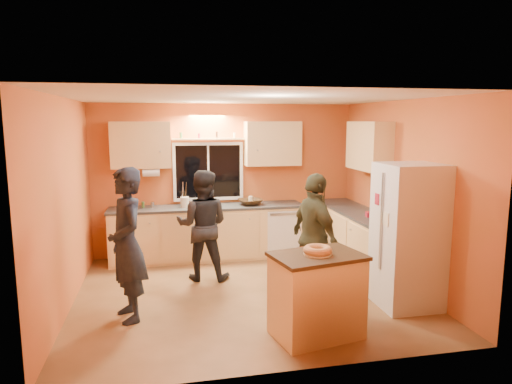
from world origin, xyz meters
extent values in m
plane|color=brown|center=(0.00, 0.00, 0.00)|extent=(4.50, 4.50, 0.00)
cube|color=#D46036|center=(0.00, 2.00, 1.30)|extent=(4.50, 0.04, 2.60)
cube|color=#D46036|center=(0.00, -2.00, 1.30)|extent=(4.50, 0.04, 2.60)
cube|color=#D46036|center=(-2.25, 0.00, 1.30)|extent=(0.04, 4.00, 2.60)
cube|color=#D46036|center=(2.25, 0.00, 1.30)|extent=(0.04, 4.00, 2.60)
cube|color=white|center=(0.00, 0.00, 2.60)|extent=(4.50, 4.00, 0.02)
cube|color=black|center=(-0.30, 1.99, 1.45)|extent=(1.10, 0.02, 0.90)
cube|color=white|center=(-0.30, 1.97, 1.45)|extent=(1.20, 0.04, 1.00)
cube|color=#DBBF73|center=(-1.40, 1.83, 1.92)|extent=(0.95, 0.33, 0.75)
cube|color=#DBBF73|center=(0.80, 1.83, 1.92)|extent=(0.95, 0.33, 0.75)
cube|color=#DBBF73|center=(2.08, 0.80, 1.92)|extent=(0.33, 1.00, 0.75)
cylinder|color=silver|center=(-1.25, 1.72, 1.48)|extent=(0.27, 0.12, 0.12)
cube|color=#DBBF73|center=(-0.35, 1.70, 0.43)|extent=(3.20, 0.60, 0.86)
cube|color=#282B2D|center=(-0.35, 1.70, 0.88)|extent=(3.24, 0.62, 0.04)
cube|color=#DBBF73|center=(1.95, 1.70, 0.43)|extent=(0.60, 0.60, 0.86)
cube|color=#282B2D|center=(1.95, 1.70, 0.88)|extent=(0.62, 0.62, 0.04)
cube|color=#DBBF73|center=(1.95, 0.50, 0.43)|extent=(0.60, 1.80, 0.86)
cube|color=#282B2D|center=(1.95, 0.50, 0.88)|extent=(0.62, 1.84, 0.04)
cube|color=silver|center=(1.89, -0.80, 0.90)|extent=(0.72, 0.70, 1.80)
cube|color=#DBBF73|center=(0.51, -1.36, 0.44)|extent=(1.01, 0.77, 0.88)
cube|color=black|center=(0.51, -1.36, 0.89)|extent=(1.05, 0.82, 0.04)
torus|color=#BA854C|center=(0.51, -1.36, 0.96)|extent=(0.31, 0.31, 0.09)
imported|color=black|center=(-1.51, -0.50, 0.90)|extent=(0.61, 0.76, 1.79)
imported|color=black|center=(-0.53, 0.71, 0.81)|extent=(0.91, 0.79, 1.61)
imported|color=#323522|center=(0.81, -0.41, 0.83)|extent=(0.60, 1.04, 1.66)
imported|color=black|center=(0.38, 1.67, 0.95)|extent=(0.47, 0.47, 0.10)
cylinder|color=beige|center=(-0.73, 1.69, 0.99)|extent=(0.14, 0.14, 0.17)
imported|color=gray|center=(1.93, -0.19, 1.05)|extent=(0.31, 0.28, 0.30)
cube|color=maroon|center=(1.95, 0.35, 0.94)|extent=(0.18, 0.15, 0.07)
camera|label=1|loc=(-1.09, -5.80, 2.31)|focal=32.00mm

